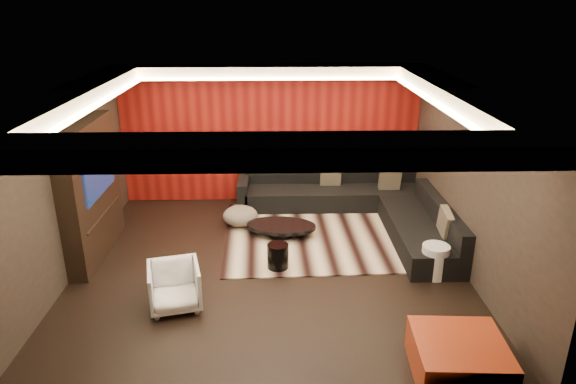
{
  "coord_description": "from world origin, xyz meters",
  "views": [
    {
      "loc": [
        0.11,
        -7.13,
        3.97
      ],
      "look_at": [
        0.3,
        0.6,
        1.05
      ],
      "focal_mm": 32.0,
      "sensor_mm": 36.0,
      "label": 1
    }
  ],
  "objects_px": {
    "armchair": "(175,286)",
    "sectional_sofa": "(362,207)",
    "orange_ottoman": "(459,358)",
    "drum_stool": "(278,256)",
    "coffee_table": "(281,230)",
    "white_side_table": "(435,261)"
  },
  "relations": [
    {
      "from": "sectional_sofa",
      "to": "armchair",
      "type": "bearing_deg",
      "value": -136.0
    },
    {
      "from": "white_side_table",
      "to": "armchair",
      "type": "bearing_deg",
      "value": -168.93
    },
    {
      "from": "drum_stool",
      "to": "armchair",
      "type": "relative_size",
      "value": 0.56
    },
    {
      "from": "drum_stool",
      "to": "coffee_table",
      "type": "bearing_deg",
      "value": 86.73
    },
    {
      "from": "coffee_table",
      "to": "white_side_table",
      "type": "bearing_deg",
      "value": -32.45
    },
    {
      "from": "white_side_table",
      "to": "armchair",
      "type": "height_order",
      "value": "armchair"
    },
    {
      "from": "coffee_table",
      "to": "drum_stool",
      "type": "distance_m",
      "value": 1.18
    },
    {
      "from": "coffee_table",
      "to": "sectional_sofa",
      "type": "bearing_deg",
      "value": 24.64
    },
    {
      "from": "drum_stool",
      "to": "orange_ottoman",
      "type": "distance_m",
      "value": 3.19
    },
    {
      "from": "armchair",
      "to": "sectional_sofa",
      "type": "xyz_separation_m",
      "value": [
        3.02,
        2.91,
        -0.05
      ]
    },
    {
      "from": "coffee_table",
      "to": "white_side_table",
      "type": "distance_m",
      "value": 2.74
    },
    {
      "from": "coffee_table",
      "to": "drum_stool",
      "type": "xyz_separation_m",
      "value": [
        -0.07,
        -1.17,
        0.09
      ]
    },
    {
      "from": "orange_ottoman",
      "to": "armchair",
      "type": "height_order",
      "value": "armchair"
    },
    {
      "from": "drum_stool",
      "to": "sectional_sofa",
      "type": "relative_size",
      "value": 0.11
    },
    {
      "from": "sectional_sofa",
      "to": "drum_stool",
      "type": "bearing_deg",
      "value": -130.55
    },
    {
      "from": "armchair",
      "to": "sectional_sofa",
      "type": "relative_size",
      "value": 0.19
    },
    {
      "from": "armchair",
      "to": "coffee_table",
      "type": "bearing_deg",
      "value": 42.64
    },
    {
      "from": "drum_stool",
      "to": "sectional_sofa",
      "type": "xyz_separation_m",
      "value": [
        1.61,
        1.88,
        0.05
      ]
    },
    {
      "from": "coffee_table",
      "to": "sectional_sofa",
      "type": "xyz_separation_m",
      "value": [
        1.54,
        0.71,
        0.14
      ]
    },
    {
      "from": "orange_ottoman",
      "to": "armchair",
      "type": "distance_m",
      "value": 3.7
    },
    {
      "from": "drum_stool",
      "to": "white_side_table",
      "type": "distance_m",
      "value": 2.39
    },
    {
      "from": "orange_ottoman",
      "to": "armchair",
      "type": "relative_size",
      "value": 1.43
    }
  ]
}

